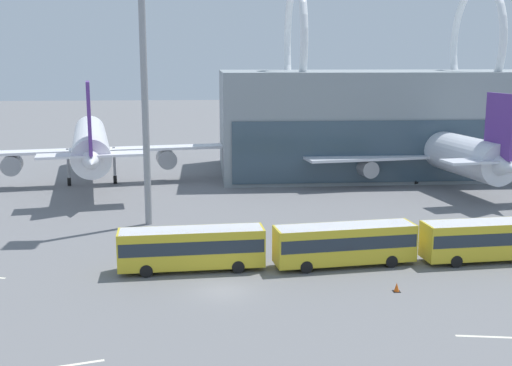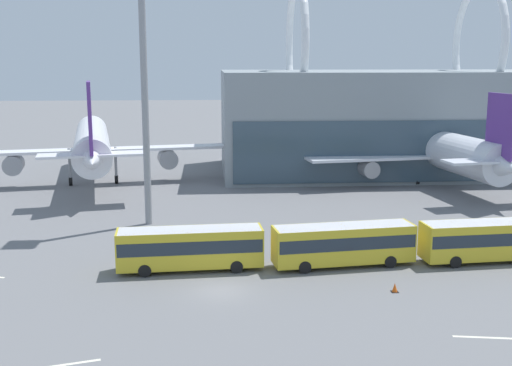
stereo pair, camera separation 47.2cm
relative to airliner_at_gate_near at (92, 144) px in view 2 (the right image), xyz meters
name	(u,v)px [view 2 (the right image)]	position (x,y,z in m)	size (l,w,h in m)	color
ground_plane	(221,290)	(16.43, -42.04, -5.40)	(440.00, 440.00, 0.00)	slate
airliner_at_gate_near	(92,144)	(0.00, 0.00, 0.00)	(35.59, 37.03, 14.11)	white
airliner_at_gate_far	(437,148)	(46.24, -2.72, -0.71)	(36.89, 37.91, 12.79)	silver
shuttle_bus_0	(190,246)	(14.10, -37.22, -3.43)	(11.64, 3.40, 3.37)	gold
shuttle_bus_1	(343,242)	(26.46, -37.03, -3.43)	(11.73, 4.06, 3.37)	gold
shuttle_bus_2	(490,238)	(38.82, -36.72, -3.43)	(11.67, 3.58, 3.37)	gold
floodlight_mast	(143,54)	(9.43, -22.28, 11.59)	(2.74, 2.74, 26.84)	gray
traffic_cone_1	(395,288)	(28.98, -43.22, -5.07)	(0.53, 0.53, 0.67)	black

